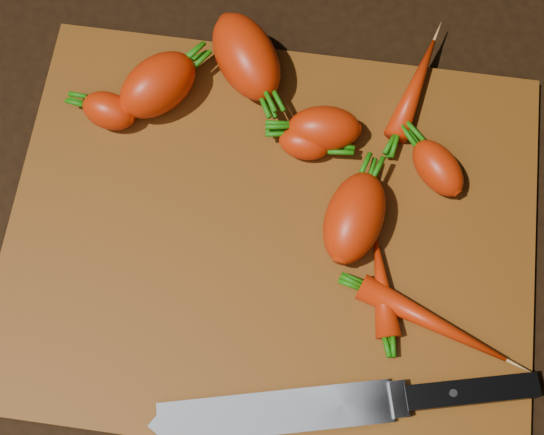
# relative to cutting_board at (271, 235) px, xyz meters

# --- Properties ---
(ground) EXTENTS (2.00, 2.00, 0.01)m
(ground) POSITION_rel_cutting_board_xyz_m (0.00, 0.00, -0.01)
(ground) COLOR black
(cutting_board) EXTENTS (0.50, 0.40, 0.01)m
(cutting_board) POSITION_rel_cutting_board_xyz_m (0.00, 0.00, 0.00)
(cutting_board) COLOR brown
(cutting_board) RESTS_ON ground
(carrot_0) EXTENTS (0.10, 0.10, 0.05)m
(carrot_0) POSITION_rel_cutting_board_xyz_m (-0.13, 0.13, 0.03)
(carrot_0) COLOR red
(carrot_0) RESTS_ON cutting_board
(carrot_1) EXTENTS (0.06, 0.05, 0.04)m
(carrot_1) POSITION_rel_cutting_board_xyz_m (-0.17, 0.10, 0.02)
(carrot_1) COLOR red
(carrot_1) RESTS_ON cutting_board
(carrot_2) EXTENTS (0.10, 0.12, 0.06)m
(carrot_2) POSITION_rel_cutting_board_xyz_m (-0.05, 0.17, 0.04)
(carrot_2) COLOR red
(carrot_2) RESTS_ON cutting_board
(carrot_3) EXTENTS (0.07, 0.10, 0.05)m
(carrot_3) POSITION_rel_cutting_board_xyz_m (0.08, 0.02, 0.03)
(carrot_3) COLOR red
(carrot_3) RESTS_ON cutting_board
(carrot_4) EXTENTS (0.08, 0.05, 0.04)m
(carrot_4) POSITION_rel_cutting_board_xyz_m (0.04, 0.11, 0.03)
(carrot_4) COLOR red
(carrot_4) RESTS_ON cutting_board
(carrot_5) EXTENTS (0.05, 0.03, 0.03)m
(carrot_5) POSITION_rel_cutting_board_xyz_m (0.02, 0.09, 0.02)
(carrot_5) COLOR red
(carrot_5) RESTS_ON cutting_board
(carrot_6) EXTENTS (0.07, 0.07, 0.04)m
(carrot_6) POSITION_rel_cutting_board_xyz_m (0.15, 0.08, 0.02)
(carrot_6) COLOR red
(carrot_6) RESTS_ON cutting_board
(carrot_7) EXTENTS (0.05, 0.12, 0.02)m
(carrot_7) POSITION_rel_cutting_board_xyz_m (0.12, 0.17, 0.02)
(carrot_7) COLOR red
(carrot_7) RESTS_ON cutting_board
(carrot_8) EXTENTS (0.14, 0.07, 0.03)m
(carrot_8) POSITION_rel_cutting_board_xyz_m (0.16, -0.07, 0.02)
(carrot_8) COLOR red
(carrot_8) RESTS_ON cutting_board
(carrot_9) EXTENTS (0.04, 0.09, 0.02)m
(carrot_9) POSITION_rel_cutting_board_xyz_m (0.11, -0.04, 0.02)
(carrot_9) COLOR red
(carrot_9) RESTS_ON cutting_board
(knife) EXTENTS (0.33, 0.11, 0.02)m
(knife) POSITION_rel_cutting_board_xyz_m (0.05, -0.16, 0.01)
(knife) COLOR gray
(knife) RESTS_ON cutting_board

